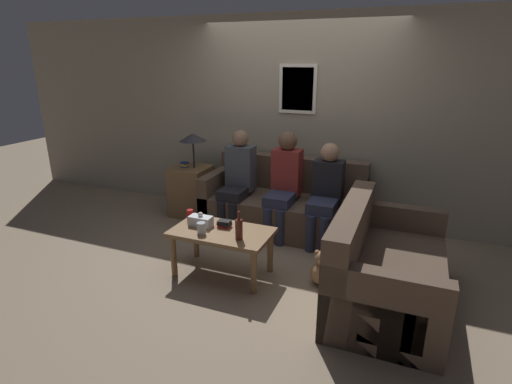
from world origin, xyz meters
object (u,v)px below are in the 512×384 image
at_px(wine_bottle, 239,229).
at_px(person_left, 237,177).
at_px(coffee_table, 222,237).
at_px(drinking_glass, 201,228).
at_px(teddy_bear, 321,269).
at_px(couch_side, 383,271).
at_px(person_right, 326,190).
at_px(couch_main, 284,205).
at_px(person_middle, 284,181).

distance_m(wine_bottle, person_left, 1.37).
height_order(coffee_table, drinking_glass, drinking_glass).
bearing_deg(teddy_bear, wine_bottle, -157.97).
distance_m(couch_side, person_right, 1.32).
bearing_deg(coffee_table, couch_main, 81.05).
height_order(person_left, person_right, person_left).
bearing_deg(drinking_glass, wine_bottle, 3.74).
distance_m(couch_main, coffee_table, 1.34).
bearing_deg(wine_bottle, coffee_table, 154.85).
bearing_deg(coffee_table, person_left, 107.07).
height_order(couch_side, drinking_glass, couch_side).
relative_size(person_left, teddy_bear, 3.56).
relative_size(couch_main, coffee_table, 1.98).
xyz_separation_m(couch_side, teddy_bear, (-0.56, 0.08, -0.15)).
bearing_deg(wine_bottle, teddy_bear, 22.03).
height_order(drinking_glass, teddy_bear, drinking_glass).
relative_size(person_middle, teddy_bear, 3.60).
bearing_deg(couch_main, wine_bottle, -88.80).
bearing_deg(person_right, person_middle, 175.18).
relative_size(wine_bottle, person_middle, 0.22).
xyz_separation_m(coffee_table, wine_bottle, (0.24, -0.11, 0.18)).
bearing_deg(drinking_glass, couch_main, 76.35).
bearing_deg(coffee_table, couch_side, 3.67).
xyz_separation_m(person_middle, person_right, (0.52, -0.04, -0.04)).
bearing_deg(couch_main, person_right, -19.67).
xyz_separation_m(coffee_table, drinking_glass, (-0.15, -0.14, 0.13)).
bearing_deg(person_right, teddy_bear, -78.04).
distance_m(couch_main, drinking_glass, 1.52).
distance_m(couch_side, drinking_glass, 1.70).
distance_m(couch_side, teddy_bear, 0.59).
bearing_deg(teddy_bear, couch_main, 123.58).
bearing_deg(person_right, drinking_glass, -125.89).
xyz_separation_m(couch_main, teddy_bear, (0.76, -1.14, -0.15)).
bearing_deg(wine_bottle, person_middle, 89.53).
distance_m(person_middle, teddy_bear, 1.33).
xyz_separation_m(wine_bottle, person_right, (0.53, 1.23, 0.06)).
distance_m(couch_side, wine_bottle, 1.33).
bearing_deg(couch_main, coffee_table, -98.95).
xyz_separation_m(couch_side, coffee_table, (-1.52, -0.10, 0.09)).
relative_size(drinking_glass, person_middle, 0.09).
height_order(coffee_table, person_middle, person_middle).
relative_size(couch_side, coffee_table, 1.58).
relative_size(couch_side, person_middle, 1.24).
xyz_separation_m(person_left, person_right, (1.11, -0.01, -0.03)).
xyz_separation_m(wine_bottle, person_middle, (0.01, 1.28, 0.10)).
bearing_deg(couch_side, couch_main, 47.04).
bearing_deg(drinking_glass, person_right, 54.11).
bearing_deg(coffee_table, person_middle, 77.96).
bearing_deg(couch_side, coffee_table, 93.67).
bearing_deg(wine_bottle, drinking_glass, -176.26).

